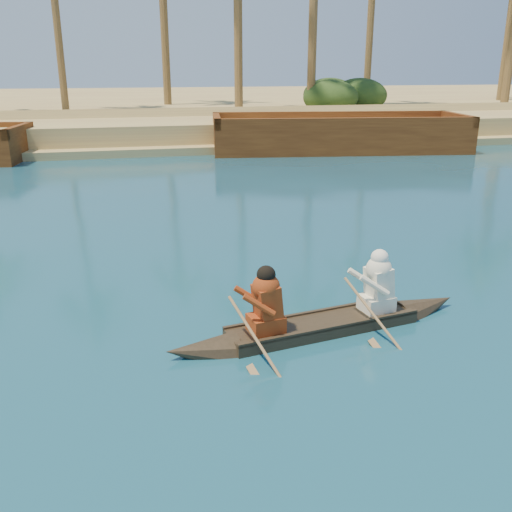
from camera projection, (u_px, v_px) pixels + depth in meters
name	position (u px, v px, depth m)	size (l,w,h in m)	color
sandy_embankment	(241.00, 106.00, 51.18)	(150.00, 51.00, 1.50)	tan
palm_grove	(277.00, 2.00, 37.84)	(110.00, 14.00, 16.00)	#3B5A1F
shrub_cluster	(291.00, 111.00, 36.77)	(100.00, 6.00, 2.40)	black
canoe	(323.00, 315.00, 9.03)	(5.20, 1.54, 1.42)	#35291D
barge_mid	(339.00, 136.00, 28.20)	(12.81, 5.87, 2.06)	brown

